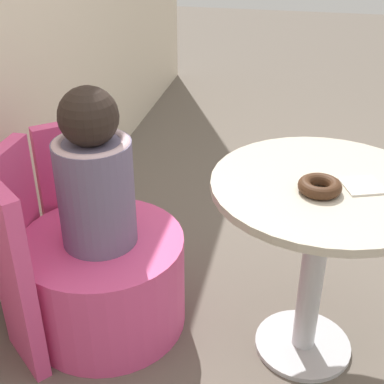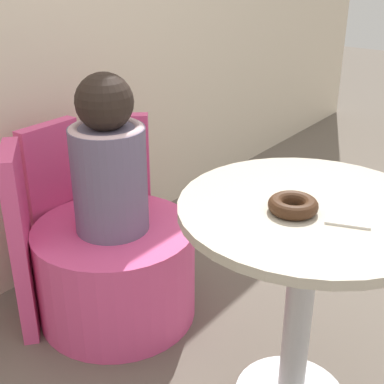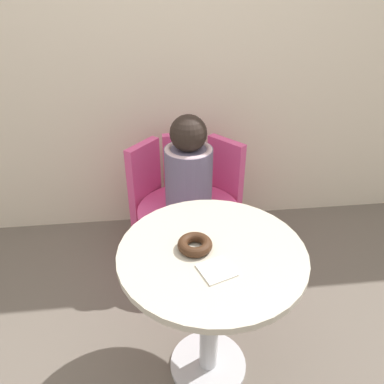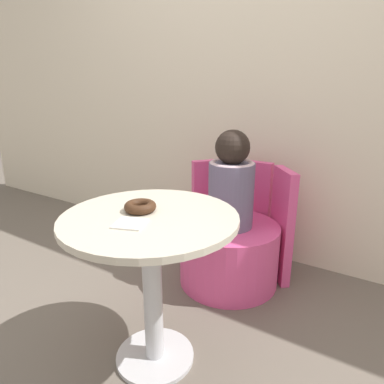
# 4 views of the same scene
# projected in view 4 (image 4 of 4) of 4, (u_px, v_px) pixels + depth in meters

# --- Properties ---
(ground_plane) EXTENTS (12.00, 12.00, 0.00)m
(ground_plane) POSITION_uv_depth(u_px,v_px,m) (149.00, 346.00, 1.51)
(ground_plane) COLOR #665B51
(back_wall) EXTENTS (6.00, 0.06, 2.40)m
(back_wall) POSITION_uv_depth(u_px,v_px,m) (260.00, 68.00, 2.06)
(back_wall) COLOR beige
(back_wall) RESTS_ON ground_plane
(round_table) EXTENTS (0.66, 0.66, 0.64)m
(round_table) POSITION_uv_depth(u_px,v_px,m) (151.00, 253.00, 1.30)
(round_table) COLOR silver
(round_table) RESTS_ON ground_plane
(tub_chair) EXTENTS (0.56, 0.56, 0.35)m
(tub_chair) POSITION_uv_depth(u_px,v_px,m) (229.00, 254.00, 1.96)
(tub_chair) COLOR #E54C8C
(tub_chair) RESTS_ON ground_plane
(booth_backrest) EXTENTS (0.66, 0.24, 0.66)m
(booth_backrest) POSITION_uv_depth(u_px,v_px,m) (246.00, 216.00, 2.10)
(booth_backrest) COLOR #E54C8C
(booth_backrest) RESTS_ON ground_plane
(child_figure) EXTENTS (0.25, 0.25, 0.53)m
(child_figure) POSITION_uv_depth(u_px,v_px,m) (231.00, 183.00, 1.84)
(child_figure) COLOR slate
(child_figure) RESTS_ON tub_chair
(donut) EXTENTS (0.12, 0.12, 0.04)m
(donut) POSITION_uv_depth(u_px,v_px,m) (140.00, 207.00, 1.29)
(donut) COLOR #3D2314
(donut) RESTS_ON round_table
(paper_napkin) EXTENTS (0.13, 0.13, 0.01)m
(paper_napkin) POSITION_uv_depth(u_px,v_px,m) (130.00, 223.00, 1.17)
(paper_napkin) COLOR silver
(paper_napkin) RESTS_ON round_table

